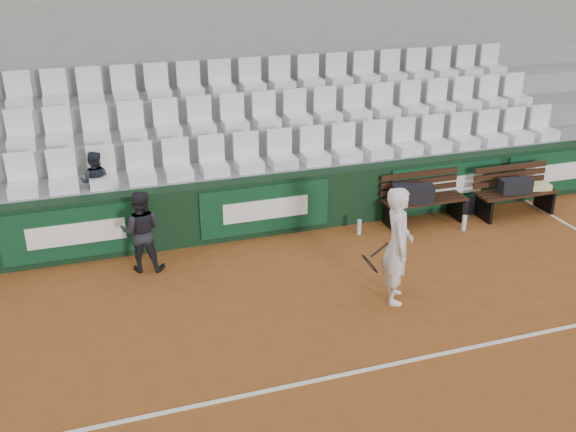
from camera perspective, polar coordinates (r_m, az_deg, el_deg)
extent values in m
plane|color=brown|center=(7.83, 7.61, -13.29)|extent=(80.00, 80.00, 0.00)
cube|color=white|center=(7.83, 7.61, -13.27)|extent=(18.00, 0.06, 0.01)
cube|color=black|center=(10.83, -1.25, 1.01)|extent=(18.00, 0.30, 1.00)
cube|color=#0C381E|center=(10.28, -18.28, -1.44)|extent=(2.20, 0.04, 0.82)
cube|color=#0C381E|center=(10.62, -2.01, 0.64)|extent=(2.20, 0.04, 0.82)
cube|color=#0C381E|center=(11.94, 13.86, 2.62)|extent=(2.20, 0.04, 0.82)
cube|color=#0C381E|center=(13.33, 22.72, 3.64)|extent=(2.20, 0.04, 0.82)
cube|color=gray|center=(11.39, -2.17, 2.16)|extent=(18.00, 0.95, 1.00)
cube|color=gray|center=(12.17, -3.43, 4.71)|extent=(18.00, 0.95, 1.45)
cube|color=gray|center=(12.98, -4.55, 6.95)|extent=(18.00, 0.95, 1.90)
cube|color=gray|center=(13.27, -5.40, 12.85)|extent=(18.00, 0.30, 4.40)
cube|color=white|center=(10.95, -1.98, 5.81)|extent=(11.90, 0.44, 0.63)
cube|color=white|center=(11.71, -3.33, 9.26)|extent=(11.90, 0.44, 0.63)
cube|color=silver|center=(12.51, -4.54, 12.28)|extent=(11.90, 0.44, 0.63)
cube|color=#31190E|center=(11.54, 11.98, 0.46)|extent=(1.50, 0.56, 0.45)
cube|color=black|center=(12.32, 19.50, 1.09)|extent=(1.50, 0.56, 0.45)
cube|color=black|center=(11.24, 11.02, 1.97)|extent=(0.76, 0.51, 0.30)
cube|color=black|center=(12.13, 19.55, 2.53)|extent=(0.60, 0.35, 0.26)
cube|color=beige|center=(12.50, 21.43, 2.49)|extent=(0.42, 0.33, 0.10)
cube|color=black|center=(12.24, 15.95, 0.92)|extent=(0.46, 0.34, 0.25)
cylinder|color=silver|center=(10.95, 6.34, -0.98)|extent=(0.07, 0.07, 0.27)
cylinder|color=silver|center=(11.43, 15.39, -0.61)|extent=(0.08, 0.08, 0.28)
imported|color=white|center=(8.80, 9.72, -2.58)|extent=(0.59, 0.71, 1.67)
torus|color=black|center=(8.73, 7.29, -4.23)|extent=(0.19, 0.30, 0.26)
cylinder|color=black|center=(8.70, 8.14, -3.00)|extent=(0.26, 0.03, 0.20)
imported|color=black|center=(9.80, -12.91, -1.32)|extent=(0.72, 0.63, 1.27)
imported|color=black|center=(10.55, -17.00, 5.18)|extent=(0.60, 0.53, 1.02)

